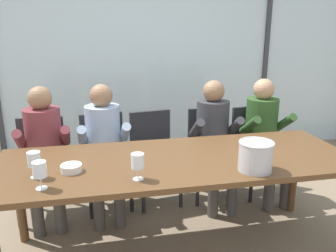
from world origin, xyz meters
The scene contains 19 objects.
ground centered at (0.00, 1.00, 0.00)m, with size 14.00×14.00×0.00m, color #847056.
window_glass_panel centered at (0.00, 2.21, 1.30)m, with size 7.83×0.03×2.60m, color silver.
window_mullion_right centered at (1.76, 2.19, 1.30)m, with size 0.06×0.06×2.60m, color #38383D.
hillside_vineyard centered at (0.00, 6.11, 0.84)m, with size 13.83×2.40×1.68m, color #386633.
dining_table centered at (0.00, 0.00, 0.71)m, with size 2.63×0.94×0.78m.
chair_near_curtain centered at (-1.10, 0.87, 0.53)m, with size 0.44×0.44×0.89m.
chair_left_of_center centered at (-0.52, 0.91, 0.53)m, with size 0.50×0.50×0.89m.
chair_center centered at (-0.03, 0.91, 0.53)m, with size 0.50×0.50×0.89m.
chair_right_of_center centered at (0.56, 0.91, 0.53)m, with size 0.46×0.46×0.89m.
chair_near_window_right centered at (1.05, 0.90, 0.53)m, with size 0.50×0.50×0.89m.
person_maroon_top centered at (-1.04, 0.74, 0.70)m, with size 0.49×0.63×1.21m.
person_pale_blue_shirt centered at (-0.52, 0.74, 0.70)m, with size 0.47×0.62×1.21m.
person_charcoal_jacket centered at (0.54, 0.74, 0.70)m, with size 0.47×0.62×1.21m.
person_olive_shirt centered at (1.07, 0.74, 0.70)m, with size 0.47×0.62×1.21m.
ice_bucket_primary centered at (0.47, -0.31, 0.88)m, with size 0.24×0.24×0.20m.
tasting_bowl centered at (-0.75, -0.09, 0.80)m, with size 0.14×0.14×0.05m, color silver.
wine_glass_by_left_taster centered at (-0.33, -0.30, 0.89)m, with size 0.08×0.08×0.17m.
wine_glass_near_bucket centered at (-0.92, -0.31, 0.90)m, with size 0.08×0.08×0.17m.
wine_glass_center_pour centered at (-0.97, -0.13, 0.89)m, with size 0.08×0.08×0.17m.
Camera 1 is at (-0.55, -2.32, 1.73)m, focal length 37.10 mm.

